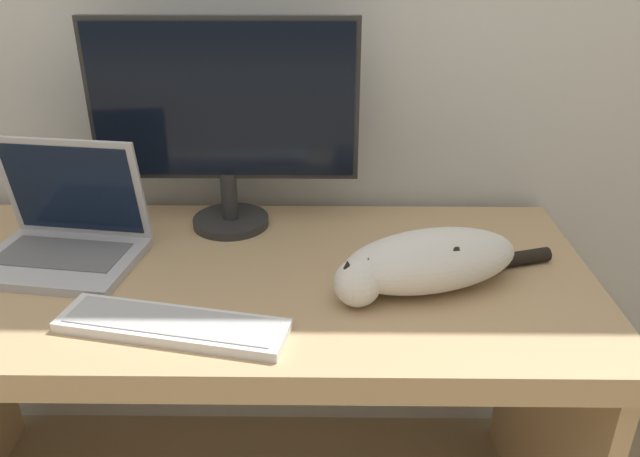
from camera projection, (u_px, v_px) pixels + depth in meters
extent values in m
cube|color=tan|center=(226.00, 283.00, 1.37)|extent=(1.59, 0.70, 0.06)
cube|color=tan|center=(545.00, 419.00, 1.53)|extent=(0.04, 0.65, 0.71)
cylinder|color=#282828|center=(231.00, 221.00, 1.56)|extent=(0.19, 0.19, 0.02)
cylinder|color=#282828|center=(229.00, 196.00, 1.53)|extent=(0.04, 0.04, 0.12)
cube|color=#282828|center=(223.00, 101.00, 1.43)|extent=(0.63, 0.02, 0.38)
cube|color=black|center=(222.00, 102.00, 1.42)|extent=(0.60, 0.01, 0.35)
cube|color=#B7B7BC|center=(60.00, 261.00, 1.37)|extent=(0.37, 0.29, 0.02)
cube|color=slate|center=(62.00, 253.00, 1.38)|extent=(0.29, 0.17, 0.00)
cube|color=#B7B7BC|center=(73.00, 188.00, 1.41)|extent=(0.34, 0.09, 0.24)
cube|color=black|center=(72.00, 189.00, 1.40)|extent=(0.30, 0.08, 0.21)
cube|color=white|center=(172.00, 326.00, 1.15)|extent=(0.45, 0.19, 0.02)
cube|color=#B3B3B3|center=(172.00, 321.00, 1.15)|extent=(0.41, 0.17, 0.00)
ellipsoid|color=silver|center=(431.00, 260.00, 1.27)|extent=(0.41, 0.26, 0.12)
ellipsoid|color=black|center=(440.00, 245.00, 1.26)|extent=(0.20, 0.17, 0.05)
sphere|color=silver|center=(357.00, 283.00, 1.22)|extent=(0.09, 0.09, 0.09)
cone|color=black|center=(347.00, 267.00, 1.20)|extent=(0.03, 0.03, 0.03)
cone|color=black|center=(368.00, 264.00, 1.21)|extent=(0.03, 0.03, 0.03)
cylinder|color=black|center=(519.00, 258.00, 1.37)|extent=(0.15, 0.07, 0.03)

